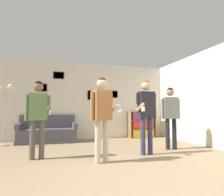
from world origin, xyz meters
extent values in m
plane|color=#937A5B|center=(0.00, 0.00, 0.00)|extent=(20.00, 20.00, 0.00)
cube|color=silver|center=(0.00, 4.74, 1.35)|extent=(8.16, 0.06, 2.70)
cube|color=black|center=(0.96, 4.69, 1.60)|extent=(0.27, 0.02, 0.26)
cube|color=gray|center=(0.96, 4.69, 1.60)|extent=(0.23, 0.01, 0.22)
cube|color=black|center=(-1.04, 4.69, 2.21)|extent=(0.36, 0.02, 0.24)
cube|color=gray|center=(-1.04, 4.69, 2.21)|extent=(0.32, 0.01, 0.20)
cube|color=black|center=(0.08, 4.69, 1.55)|extent=(0.22, 0.02, 0.32)
cube|color=beige|center=(0.08, 4.69, 1.55)|extent=(0.18, 0.01, 0.28)
cube|color=black|center=(-1.55, 4.69, 1.77)|extent=(0.27, 0.02, 0.26)
cube|color=beige|center=(-1.55, 4.69, 1.77)|extent=(0.22, 0.01, 0.21)
cube|color=silver|center=(2.91, 2.35, 1.35)|extent=(0.06, 7.11, 2.70)
cube|color=#4C4C56|center=(-1.36, 4.27, 0.05)|extent=(1.80, 0.80, 0.10)
cube|color=#4C4C56|center=(-1.36, 4.27, 0.26)|extent=(1.74, 0.74, 0.32)
cube|color=#4C4C56|center=(-1.36, 4.60, 0.64)|extent=(1.74, 0.14, 0.44)
cube|color=#4C4C56|center=(-2.20, 4.27, 0.51)|extent=(0.12, 0.74, 0.18)
cube|color=#4C4C56|center=(-0.52, 4.27, 0.51)|extent=(0.12, 0.74, 0.18)
cube|color=olive|center=(1.50, 4.52, 0.48)|extent=(0.02, 0.30, 0.97)
cube|color=olive|center=(2.49, 4.52, 0.48)|extent=(0.02, 0.30, 0.97)
cube|color=olive|center=(1.99, 4.66, 0.48)|extent=(1.01, 0.01, 0.97)
cube|color=olive|center=(1.99, 4.52, 0.01)|extent=(0.96, 0.30, 0.02)
cube|color=olive|center=(1.99, 4.52, 0.95)|extent=(0.96, 0.30, 0.02)
cube|color=olive|center=(1.99, 4.52, 0.32)|extent=(0.96, 0.30, 0.02)
cube|color=olive|center=(1.99, 4.52, 0.64)|extent=(0.96, 0.30, 0.02)
cube|color=gold|center=(1.99, 4.51, 0.16)|extent=(0.83, 0.26, 0.27)
cube|color=red|center=(1.99, 4.51, 0.48)|extent=(0.83, 0.26, 0.27)
cube|color=#7F3889|center=(1.99, 4.51, 0.80)|extent=(0.83, 0.26, 0.27)
cylinder|color=#ADA89E|center=(-2.53, 3.98, 0.01)|extent=(0.28, 0.28, 0.03)
cylinder|color=#ADA89E|center=(-2.53, 3.98, 0.88)|extent=(0.03, 0.03, 1.70)
cylinder|color=#ADA89E|center=(-2.46, 3.98, 1.70)|extent=(0.02, 0.16, 0.02)
sphere|color=beige|center=(-2.39, 3.98, 1.67)|extent=(0.19, 0.19, 0.19)
cylinder|color=#ADA89E|center=(-2.60, 3.98, 1.60)|extent=(0.02, 0.16, 0.02)
sphere|color=beige|center=(-2.67, 3.98, 1.57)|extent=(0.19, 0.19, 0.19)
cylinder|color=brown|center=(-1.59, 2.00, 0.39)|extent=(0.11, 0.11, 0.79)
cylinder|color=brown|center=(-1.41, 2.02, 0.39)|extent=(0.11, 0.11, 0.79)
cube|color=#5B7A4C|center=(-1.50, 2.01, 1.06)|extent=(0.38, 0.24, 0.56)
sphere|color=brown|center=(-1.50, 2.01, 1.48)|extent=(0.20, 0.20, 0.20)
sphere|color=black|center=(-1.50, 2.01, 1.51)|extent=(0.17, 0.17, 0.17)
cylinder|color=#5B7A4C|center=(-1.28, 2.03, 1.18)|extent=(0.07, 0.07, 0.24)
cylinder|color=brown|center=(-1.27, 1.90, 1.01)|extent=(0.09, 0.29, 0.18)
cylinder|color=white|center=(-1.26, 1.77, 0.94)|extent=(0.05, 0.14, 0.09)
cylinder|color=#5B7A4C|center=(-1.71, 1.98, 1.04)|extent=(0.07, 0.07, 0.52)
cylinder|color=#B7AD99|center=(-0.38, 1.35, 0.40)|extent=(0.11, 0.11, 0.80)
cylinder|color=#B7AD99|center=(-0.21, 1.41, 0.40)|extent=(0.11, 0.11, 0.80)
cube|color=#936033|center=(-0.30, 1.38, 1.09)|extent=(0.41, 0.31, 0.57)
sphere|color=#D1A889|center=(-0.30, 1.38, 1.51)|extent=(0.21, 0.21, 0.21)
sphere|color=#382314|center=(-0.30, 1.38, 1.54)|extent=(0.18, 0.18, 0.18)
cylinder|color=#936033|center=(-0.09, 1.45, 1.21)|extent=(0.07, 0.07, 0.24)
cylinder|color=#D1A889|center=(-0.05, 1.32, 1.03)|extent=(0.16, 0.30, 0.18)
cylinder|color=white|center=(0.00, 1.20, 0.96)|extent=(0.08, 0.14, 0.09)
cylinder|color=#936033|center=(-0.50, 1.30, 1.06)|extent=(0.07, 0.07, 0.53)
cylinder|color=#2D334C|center=(0.75, 1.78, 0.41)|extent=(0.11, 0.11, 0.83)
cylinder|color=#2D334C|center=(0.93, 1.78, 0.41)|extent=(0.11, 0.11, 0.83)
cube|color=#232328|center=(0.84, 1.78, 1.12)|extent=(0.37, 0.21, 0.59)
sphere|color=#D1A889|center=(0.84, 1.78, 1.56)|extent=(0.21, 0.21, 0.21)
sphere|color=brown|center=(0.84, 1.78, 1.60)|extent=(0.18, 0.18, 0.18)
cylinder|color=#232328|center=(1.05, 1.79, 1.10)|extent=(0.07, 0.07, 0.55)
cylinder|color=#232328|center=(0.62, 1.77, 1.25)|extent=(0.07, 0.07, 0.25)
cylinder|color=#D1A889|center=(0.63, 1.64, 1.06)|extent=(0.07, 0.30, 0.19)
cylinder|color=white|center=(0.63, 1.50, 1.02)|extent=(0.08, 0.08, 0.10)
cylinder|color=black|center=(1.64, 2.20, 0.39)|extent=(0.11, 0.11, 0.78)
cylinder|color=black|center=(1.82, 2.17, 0.39)|extent=(0.11, 0.11, 0.78)
cube|color=slate|center=(1.73, 2.19, 1.06)|extent=(0.39, 0.26, 0.55)
sphere|color=#997051|center=(1.73, 2.19, 1.47)|extent=(0.20, 0.20, 0.20)
sphere|color=black|center=(1.73, 2.19, 1.50)|extent=(0.17, 0.17, 0.17)
cylinder|color=slate|center=(1.94, 2.15, 1.03)|extent=(0.07, 0.07, 0.52)
cylinder|color=slate|center=(1.52, 2.22, 1.03)|extent=(0.07, 0.07, 0.52)
cylinder|color=black|center=(-1.70, 3.56, 0.10)|extent=(0.07, 0.07, 0.21)
cylinder|color=black|center=(-1.70, 3.56, 0.25)|extent=(0.03, 0.03, 0.09)
camera|label=1|loc=(-1.18, -2.36, 0.96)|focal=32.00mm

